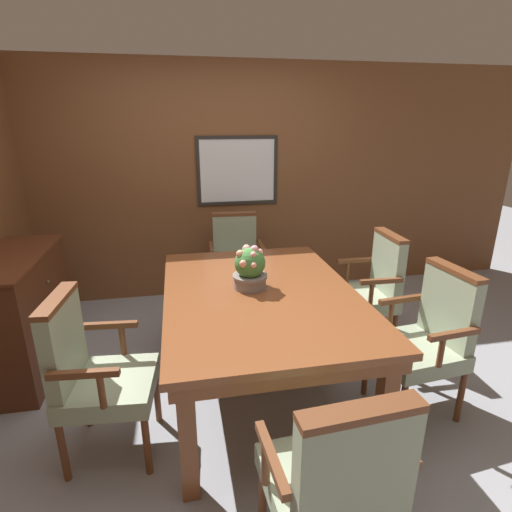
# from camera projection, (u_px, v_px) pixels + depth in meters

# --- Properties ---
(ground_plane) EXTENTS (14.00, 14.00, 0.00)m
(ground_plane) POSITION_uv_depth(u_px,v_px,m) (247.00, 395.00, 2.86)
(ground_plane) COLOR #93969E
(wall_back) EXTENTS (7.20, 0.08, 2.45)m
(wall_back) POSITION_uv_depth(u_px,v_px,m) (215.00, 184.00, 4.25)
(wall_back) COLOR brown
(wall_back) RESTS_ON ground_plane
(dining_table) EXTENTS (1.28, 1.81, 0.77)m
(dining_table) POSITION_uv_depth(u_px,v_px,m) (260.00, 303.00, 2.72)
(dining_table) COLOR brown
(dining_table) RESTS_ON ground_plane
(chair_head_far) EXTENTS (0.54, 0.52, 1.00)m
(chair_head_far) POSITION_uv_depth(u_px,v_px,m) (236.00, 259.00, 4.01)
(chair_head_far) COLOR brown
(chair_head_far) RESTS_ON ground_plane
(chair_left_near) EXTENTS (0.54, 0.56, 1.00)m
(chair_left_near) POSITION_uv_depth(u_px,v_px,m) (93.00, 371.00, 2.22)
(chair_left_near) COLOR brown
(chair_left_near) RESTS_ON ground_plane
(chair_right_near) EXTENTS (0.54, 0.56, 1.00)m
(chair_right_near) POSITION_uv_depth(u_px,v_px,m) (428.00, 335.00, 2.59)
(chair_right_near) COLOR brown
(chair_right_near) RESTS_ON ground_plane
(chair_right_far) EXTENTS (0.52, 0.54, 1.00)m
(chair_right_far) POSITION_uv_depth(u_px,v_px,m) (371.00, 286.00, 3.36)
(chair_right_far) COLOR brown
(chair_right_far) RESTS_ON ground_plane
(chair_head_near) EXTENTS (0.55, 0.53, 1.00)m
(chair_head_near) POSITION_uv_depth(u_px,v_px,m) (336.00, 483.00, 1.53)
(chair_head_near) COLOR brown
(chair_head_near) RESTS_ON ground_plane
(potted_plant) EXTENTS (0.24, 0.24, 0.30)m
(potted_plant) POSITION_uv_depth(u_px,v_px,m) (250.00, 268.00, 2.70)
(potted_plant) COLOR gray
(potted_plant) RESTS_ON dining_table
(sideboard_cabinet) EXTENTS (0.48, 1.15, 0.93)m
(sideboard_cabinet) POSITION_uv_depth(u_px,v_px,m) (21.00, 314.00, 3.05)
(sideboard_cabinet) COLOR #512816
(sideboard_cabinet) RESTS_ON ground_plane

